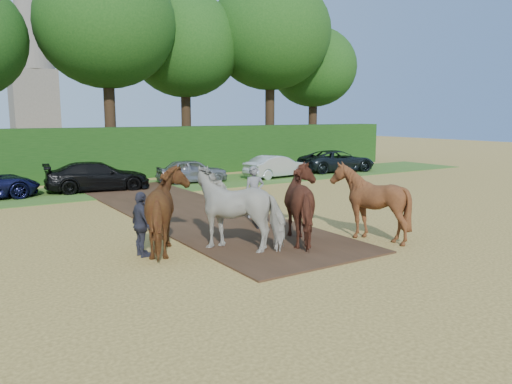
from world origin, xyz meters
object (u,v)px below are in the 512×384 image
(church, at_px, (29,28))
(plough_team, at_px, (274,206))
(spectator_far, at_px, (141,224))
(parked_cars, at_px, (111,176))

(church, bearing_deg, plough_team, -92.67)
(spectator_far, xyz_separation_m, plough_team, (3.66, -0.89, 0.27))
(plough_team, relative_size, parked_cars, 0.22)
(plough_team, bearing_deg, spectator_far, 166.40)
(spectator_far, height_order, plough_team, plough_team)
(spectator_far, bearing_deg, church, -9.38)
(spectator_far, xyz_separation_m, parked_cars, (2.90, 12.25, -0.17))
(spectator_far, relative_size, parked_cars, 0.05)
(church, bearing_deg, spectator_far, -96.64)
(spectator_far, height_order, church, church)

